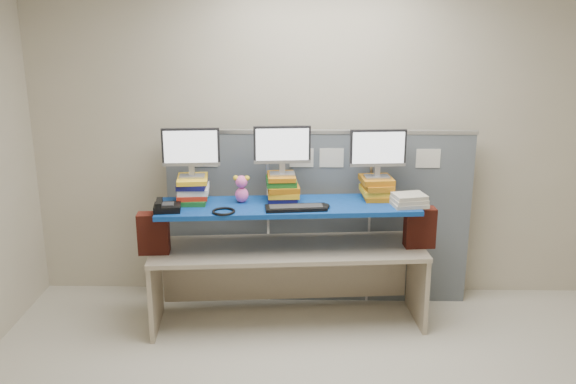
{
  "coord_description": "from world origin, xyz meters",
  "views": [
    {
      "loc": [
        -0.15,
        -3.44,
        2.54
      ],
      "look_at": [
        -0.25,
        1.34,
        1.12
      ],
      "focal_mm": 40.0,
      "sensor_mm": 36.0,
      "label": 1
    }
  ],
  "objects_px": {
    "desk": "(288,263)",
    "monitor_center": "(282,147)",
    "monitor_left": "(191,149)",
    "keyboard": "(296,208)",
    "monitor_right": "(378,150)",
    "blue_board": "(288,206)",
    "desk_phone": "(166,207)"
  },
  "relations": [
    {
      "from": "desk",
      "to": "monitor_center",
      "type": "height_order",
      "value": "monitor_center"
    },
    {
      "from": "monitor_right",
      "to": "desk_phone",
      "type": "relative_size",
      "value": 2.02
    },
    {
      "from": "desk",
      "to": "monitor_right",
      "type": "relative_size",
      "value": 4.96
    },
    {
      "from": "blue_board",
      "to": "desk",
      "type": "bearing_deg",
      "value": -4.94
    },
    {
      "from": "blue_board",
      "to": "desk_phone",
      "type": "distance_m",
      "value": 0.94
    },
    {
      "from": "blue_board",
      "to": "monitor_left",
      "type": "xyz_separation_m",
      "value": [
        -0.76,
        0.05,
        0.44
      ]
    },
    {
      "from": "monitor_left",
      "to": "desk_phone",
      "type": "distance_m",
      "value": 0.49
    },
    {
      "from": "desk",
      "to": "monitor_left",
      "type": "relative_size",
      "value": 4.96
    },
    {
      "from": "desk",
      "to": "keyboard",
      "type": "relative_size",
      "value": 4.61
    },
    {
      "from": "blue_board",
      "to": "keyboard",
      "type": "height_order",
      "value": "keyboard"
    },
    {
      "from": "monitor_right",
      "to": "keyboard",
      "type": "xyz_separation_m",
      "value": [
        -0.64,
        -0.31,
        -0.38
      ]
    },
    {
      "from": "desk",
      "to": "monitor_right",
      "type": "distance_m",
      "value": 1.15
    },
    {
      "from": "monitor_left",
      "to": "monitor_right",
      "type": "relative_size",
      "value": 1.0
    },
    {
      "from": "monitor_center",
      "to": "monitor_left",
      "type": "bearing_deg",
      "value": -180.0
    },
    {
      "from": "desk",
      "to": "desk_phone",
      "type": "xyz_separation_m",
      "value": [
        -0.92,
        -0.19,
        0.52
      ]
    },
    {
      "from": "desk",
      "to": "desk_phone",
      "type": "relative_size",
      "value": 10.02
    },
    {
      "from": "desk",
      "to": "blue_board",
      "type": "distance_m",
      "value": 0.47
    },
    {
      "from": "monitor_center",
      "to": "monitor_right",
      "type": "distance_m",
      "value": 0.76
    },
    {
      "from": "monitor_center",
      "to": "keyboard",
      "type": "xyz_separation_m",
      "value": [
        0.11,
        -0.25,
        -0.42
      ]
    },
    {
      "from": "monitor_left",
      "to": "monitor_right",
      "type": "bearing_deg",
      "value": 0.0
    },
    {
      "from": "monitor_left",
      "to": "keyboard",
      "type": "distance_m",
      "value": 0.93
    },
    {
      "from": "keyboard",
      "to": "monitor_left",
      "type": "bearing_deg",
      "value": 159.97
    },
    {
      "from": "monitor_right",
      "to": "keyboard",
      "type": "height_order",
      "value": "monitor_right"
    },
    {
      "from": "blue_board",
      "to": "monitor_center",
      "type": "xyz_separation_m",
      "value": [
        -0.05,
        0.11,
        0.45
      ]
    },
    {
      "from": "blue_board",
      "to": "monitor_right",
      "type": "bearing_deg",
      "value": 9.32
    },
    {
      "from": "monitor_left",
      "to": "monitor_right",
      "type": "distance_m",
      "value": 1.47
    },
    {
      "from": "desk",
      "to": "keyboard",
      "type": "bearing_deg",
      "value": -69.47
    },
    {
      "from": "blue_board",
      "to": "keyboard",
      "type": "bearing_deg",
      "value": -69.47
    },
    {
      "from": "monitor_left",
      "to": "monitor_center",
      "type": "xyz_separation_m",
      "value": [
        0.71,
        0.06,
        0.01
      ]
    },
    {
      "from": "monitor_center",
      "to": "desk_phone",
      "type": "bearing_deg",
      "value": -165.9
    },
    {
      "from": "monitor_left",
      "to": "keyboard",
      "type": "height_order",
      "value": "monitor_left"
    },
    {
      "from": "blue_board",
      "to": "monitor_right",
      "type": "height_order",
      "value": "monitor_right"
    }
  ]
}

